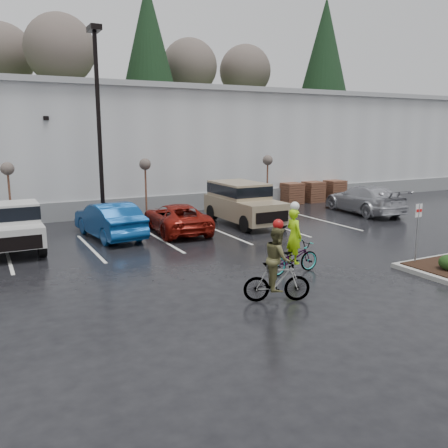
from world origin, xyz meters
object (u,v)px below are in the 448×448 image
pallet_stack_b (313,192)px  pickup_white (11,224)px  fire_lane_sign (418,226)px  car_far_silver (364,199)px  car_blue (109,220)px  car_red (177,218)px  pallet_stack_a (292,193)px  cyclist_olive (277,272)px  sapling_west (8,172)px  sapling_mid (145,168)px  pallet_stack_c (334,190)px  suv_tan (244,204)px  lamppost (98,107)px  cyclist_hivis (293,251)px  sapling_east (268,163)px

pallet_stack_b → pickup_white: (-18.45, -4.65, 0.30)m
fire_lane_sign → car_far_silver: size_ratio=0.40×
fire_lane_sign → pickup_white: size_ratio=0.42×
car_blue → car_red: (3.01, -0.33, -0.12)m
pallet_stack_a → cyclist_olive: bearing=-126.8°
sapling_west → sapling_mid: bearing=0.0°
pallet_stack_a → fire_lane_sign: 14.60m
pallet_stack_c → suv_tan: suv_tan is taller
sapling_mid → fire_lane_sign: (5.30, -12.80, -1.32)m
car_blue → cyclist_olive: size_ratio=2.07×
lamppost → car_red: lamppost is taller
pallet_stack_b → car_red: (-11.51, -4.73, -0.01)m
sapling_mid → pallet_stack_a: sapling_mid is taller
pallet_stack_b → car_far_silver: bearing=-91.1°
sapling_west → cyclist_hivis: 13.95m
pallet_stack_c → car_far_silver: (-1.89, -4.77, 0.12)m
sapling_west → sapling_east: size_ratio=1.00×
lamppost → sapling_west: size_ratio=2.88×
suv_tan → cyclist_olive: size_ratio=2.23×
pallet_stack_b → fire_lane_sign: (-6.40, -13.80, 0.73)m
car_red → cyclist_hivis: size_ratio=2.01×
sapling_west → sapling_mid: size_ratio=1.00×
pallet_stack_a → sapling_west: bearing=-176.5°
pickup_white → fire_lane_sign: bearing=-37.2°
sapling_east → fire_lane_sign: (-2.20, -12.80, -1.32)m
pickup_white → cyclist_olive: bearing=-58.7°
pallet_stack_b → car_far_silver: size_ratio=0.25×
car_far_silver → cyclist_hivis: (-10.46, -7.73, -0.07)m
sapling_east → pallet_stack_a: sapling_east is taller
suv_tan → cyclist_hivis: 8.48m
fire_lane_sign → cyclist_hivis: 4.41m
pickup_white → suv_tan: bearing=0.8°
pallet_stack_a → car_red: bearing=-154.2°
cyclist_olive → sapling_mid: bearing=19.4°
car_blue → car_far_silver: 14.43m
lamppost → car_far_silver: size_ratio=1.68×
fire_lane_sign → cyclist_olive: bearing=-174.0°
sapling_west → pickup_white: 4.05m
sapling_mid → car_far_silver: 12.36m
car_blue → suv_tan: 6.75m
pallet_stack_a → fire_lane_sign: bearing=-108.8°
pallet_stack_c → suv_tan: 10.58m
sapling_mid → car_red: size_ratio=0.67×
car_red → cyclist_hivis: bearing=101.9°
sapling_east → car_blue: size_ratio=0.68×
fire_lane_sign → suv_tan: (-1.38, 9.31, -0.38)m
pallet_stack_a → pickup_white: bearing=-164.5°
pallet_stack_c → car_far_silver: bearing=-111.6°
lamppost → suv_tan: 8.32m
pallet_stack_c → pickup_white: pickup_white is taller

